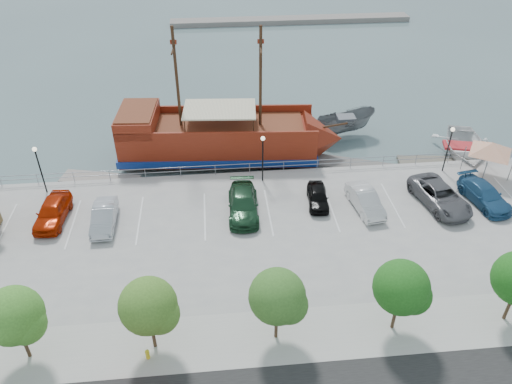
{
  "coord_description": "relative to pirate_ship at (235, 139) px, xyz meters",
  "views": [
    {
      "loc": [
        -4.0,
        -28.86,
        23.78
      ],
      "look_at": [
        -1.0,
        2.0,
        2.0
      ],
      "focal_mm": 35.0,
      "sensor_mm": 36.0,
      "label": 1
    }
  ],
  "objects": [
    {
      "name": "ground",
      "position": [
        2.03,
        -11.92,
        -2.21
      ],
      "size": [
        160.0,
        160.0,
        0.0
      ],
      "primitive_type": "plane",
      "color": "#4A5F61"
    },
    {
      "name": "sidewalk",
      "position": [
        2.03,
        -21.92,
        -1.2
      ],
      "size": [
        100.0,
        4.0,
        0.05
      ],
      "primitive_type": "cube",
      "color": "#ABAAA5",
      "rests_on": "land_slab"
    },
    {
      "name": "seawall_railing",
      "position": [
        2.03,
        -4.12,
        -0.68
      ],
      "size": [
        50.0,
        0.06,
        1.0
      ],
      "color": "gray",
      "rests_on": "land_slab"
    },
    {
      "name": "far_shore",
      "position": [
        12.03,
        43.08,
        -1.81
      ],
      "size": [
        40.0,
        3.0,
        0.8
      ],
      "primitive_type": "cube",
      "color": "gray",
      "rests_on": "ground"
    },
    {
      "name": "pirate_ship",
      "position": [
        0.0,
        0.0,
        0.0
      ],
      "size": [
        21.12,
        7.2,
        13.2
      ],
      "rotation": [
        0.0,
        0.0,
        -0.07
      ],
      "color": "maroon",
      "rests_on": "ground"
    },
    {
      "name": "patrol_boat",
      "position": [
        11.42,
        3.43,
        -0.97
      ],
      "size": [
        6.78,
        3.89,
        2.47
      ],
      "primitive_type": "imported",
      "rotation": [
        0.0,
        0.0,
        1.82
      ],
      "color": "slate",
      "rests_on": "ground"
    },
    {
      "name": "speedboat",
      "position": [
        21.86,
        -1.63,
        -1.41
      ],
      "size": [
        7.32,
        8.9,
        1.6
      ],
      "primitive_type": "imported",
      "rotation": [
        0.0,
        0.0,
        -0.26
      ],
      "color": "silver",
      "rests_on": "ground"
    },
    {
      "name": "dock_west",
      "position": [
        -12.2,
        -2.72,
        -2.01
      ],
      "size": [
        7.23,
        3.59,
        0.4
      ],
      "primitive_type": "cube",
      "rotation": [
        0.0,
        0.0,
        -0.24
      ],
      "color": "gray",
      "rests_on": "ground"
    },
    {
      "name": "dock_mid",
      "position": [
        10.98,
        -2.72,
        -2.0
      ],
      "size": [
        7.7,
        4.69,
        0.43
      ],
      "primitive_type": "cube",
      "rotation": [
        0.0,
        0.0,
        -0.37
      ],
      "color": "slate",
      "rests_on": "ground"
    },
    {
      "name": "dock_east",
      "position": [
        18.44,
        -2.72,
        -2.03
      ],
      "size": [
        6.66,
        2.7,
        0.37
      ],
      "primitive_type": "cube",
      "rotation": [
        0.0,
        0.0,
        -0.13
      ],
      "color": "#676254",
      "rests_on": "ground"
    },
    {
      "name": "canopy_tent",
      "position": [
        21.33,
        -6.4,
        1.99
      ],
      "size": [
        5.22,
        5.22,
        3.68
      ],
      "rotation": [
        0.0,
        0.0,
        0.2
      ],
      "color": "slate",
      "rests_on": "land_slab"
    },
    {
      "name": "fire_hydrant",
      "position": [
        -6.31,
        -22.72,
        -0.82
      ],
      "size": [
        0.25,
        0.25,
        0.72
      ],
      "rotation": [
        0.0,
        0.0,
        0.13
      ],
      "color": "yellow",
      "rests_on": "sidewalk"
    },
    {
      "name": "lamp_post_left",
      "position": [
        -15.97,
        -5.42,
        1.73
      ],
      "size": [
        0.36,
        0.36,
        4.28
      ],
      "color": "black",
      "rests_on": "land_slab"
    },
    {
      "name": "lamp_post_mid",
      "position": [
        2.03,
        -5.42,
        1.73
      ],
      "size": [
        0.36,
        0.36,
        4.28
      ],
      "color": "black",
      "rests_on": "land_slab"
    },
    {
      "name": "lamp_post_right",
      "position": [
        18.03,
        -5.42,
        1.73
      ],
      "size": [
        0.36,
        0.36,
        4.28
      ],
      "color": "black",
      "rests_on": "land_slab"
    },
    {
      "name": "tree_b",
      "position": [
        -12.83,
        -22.0,
        2.09
      ],
      "size": [
        3.3,
        3.2,
        5.0
      ],
      "color": "#473321",
      "rests_on": "sidewalk"
    },
    {
      "name": "tree_c",
      "position": [
        -5.83,
        -22.0,
        2.09
      ],
      "size": [
        3.3,
        3.2,
        5.0
      ],
      "color": "#473321",
      "rests_on": "sidewalk"
    },
    {
      "name": "tree_d",
      "position": [
        1.17,
        -22.0,
        2.09
      ],
      "size": [
        3.3,
        3.2,
        5.0
      ],
      "color": "#473321",
      "rests_on": "sidewalk"
    },
    {
      "name": "tree_e",
      "position": [
        8.17,
        -22.0,
        2.09
      ],
      "size": [
        3.3,
        3.2,
        5.0
      ],
      "color": "#473321",
      "rests_on": "sidewalk"
    },
    {
      "name": "parked_car_a",
      "position": [
        -14.46,
        -9.32,
        -0.37
      ],
      "size": [
        2.32,
        5.04,
        1.67
      ],
      "primitive_type": "imported",
      "rotation": [
        0.0,
        0.0,
        -0.07
      ],
      "color": "#AA2002",
      "rests_on": "land_slab"
    },
    {
      "name": "parked_car_b",
      "position": [
        -10.48,
        -10.28,
        -0.46
      ],
      "size": [
        1.67,
        4.6,
        1.51
      ],
      "primitive_type": "imported",
      "rotation": [
        0.0,
        0.0,
        0.02
      ],
      "color": "#B0B6BE",
      "rests_on": "land_slab"
    },
    {
      "name": "parked_car_d",
      "position": [
        0.04,
        -9.76,
        -0.39
      ],
      "size": [
        2.54,
        5.73,
        1.64
      ],
      "primitive_type": "imported",
      "rotation": [
        0.0,
        0.0,
        -0.04
      ],
      "color": "#193F24",
      "rests_on": "land_slab"
    },
    {
      "name": "parked_car_e",
      "position": [
        6.06,
        -9.13,
        -0.54
      ],
      "size": [
        1.94,
        4.04,
        1.33
      ],
      "primitive_type": "imported",
      "rotation": [
        0.0,
        0.0,
        -0.09
      ],
      "color": "black",
      "rests_on": "land_slab"
    },
    {
      "name": "parked_car_f",
      "position": [
        9.62,
        -10.16,
        -0.43
      ],
      "size": [
        2.31,
        4.91,
        1.55
      ],
      "primitive_type": "imported",
      "rotation": [
        0.0,
        0.0,
        0.15
      ],
      "color": "silver",
      "rests_on": "land_slab"
    },
    {
      "name": "parked_car_g",
      "position": [
        15.65,
        -10.25,
        -0.37
      ],
      "size": [
        3.93,
        6.46,
        1.68
      ],
      "primitive_type": "imported",
      "rotation": [
        0.0,
        0.0,
        0.2
      ],
      "color": "#59595E",
      "rests_on": "land_slab"
    },
    {
      "name": "parked_car_h",
      "position": [
        19.31,
        -10.32,
        -0.45
      ],
      "size": [
        3.06,
        5.55,
        1.52
      ],
      "primitive_type": "imported",
      "rotation": [
        0.0,
        0.0,
        0.18
      ],
      "color": "navy",
      "rests_on": "land_slab"
    }
  ]
}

